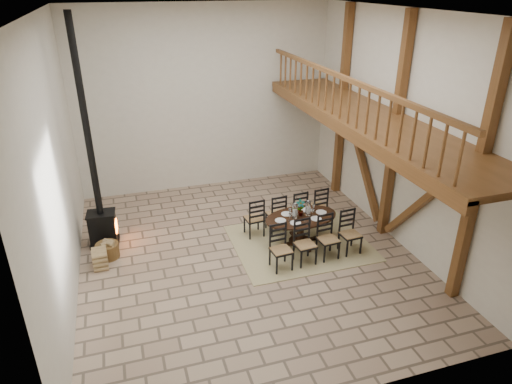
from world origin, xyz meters
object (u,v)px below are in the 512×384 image
object	(u,v)px
log_basket	(107,250)
log_stack	(100,259)
dining_table	(300,230)
wood_stove	(98,199)

from	to	relation	value
log_basket	log_stack	world-z (taller)	log_stack
dining_table	wood_stove	size ratio (longest dim) A/B	0.45
dining_table	log_stack	distance (m)	4.38
log_basket	log_stack	distance (m)	0.39
log_basket	wood_stove	bearing A→B (deg)	95.51
log_basket	log_stack	size ratio (longest dim) A/B	1.16
dining_table	log_basket	size ratio (longest dim) A/B	4.53
dining_table	log_stack	bearing A→B (deg)	170.30
dining_table	log_basket	xyz separation A→B (m)	(-4.21, 0.72, -0.18)
dining_table	log_basket	bearing A→B (deg)	165.29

